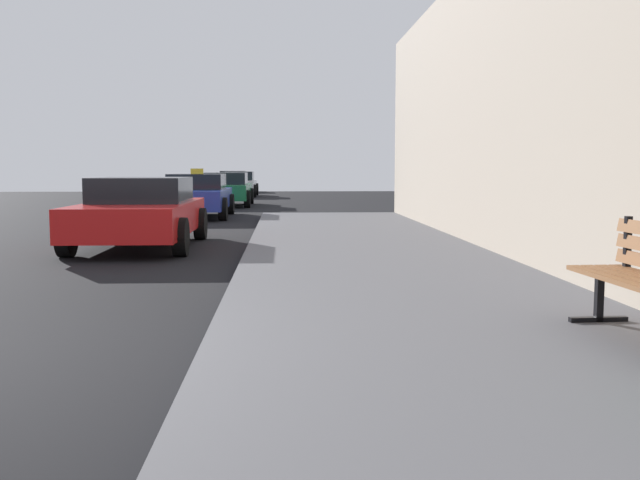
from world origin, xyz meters
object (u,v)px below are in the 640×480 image
at_px(car_green, 225,189).
at_px(car_white, 238,184).
at_px(car_blue, 197,195).
at_px(car_black, 233,181).
at_px(car_red, 141,212).

xyz_separation_m(car_green, car_white, (-0.08, 9.29, -0.00)).
relative_size(car_blue, car_black, 1.01).
bearing_deg(car_blue, car_black, -88.59).
xyz_separation_m(car_red, car_green, (0.34, 14.53, 0.00)).
distance_m(car_white, car_black, 7.61).
bearing_deg(car_black, car_blue, 91.41).
bearing_deg(car_green, car_white, -89.52).
bearing_deg(car_blue, car_white, -90.82).
bearing_deg(car_black, car_red, 90.97).
bearing_deg(car_white, car_green, 90.48).
distance_m(car_blue, car_white, 15.75).
xyz_separation_m(car_blue, car_black, (-0.57, 23.32, -0.00)).
distance_m(car_red, car_blue, 8.07).
bearing_deg(car_green, car_blue, 87.32).
bearing_deg(car_blue, car_red, 89.70).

